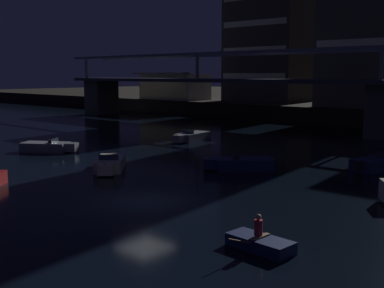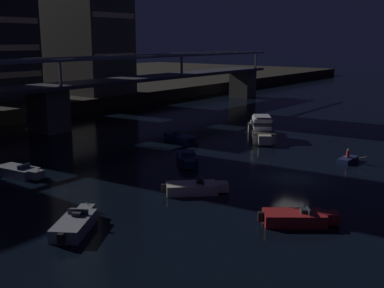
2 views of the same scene
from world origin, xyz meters
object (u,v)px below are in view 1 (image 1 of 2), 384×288
Objects in this scene: speedboat_mid_right at (192,137)px; dinghy_with_paddler at (260,243)px; speedboat_near_center at (48,147)px; speedboat_mid_left at (110,164)px; tower_west_low at (276,38)px; speedboat_mid_center at (241,164)px; speedboat_far_left at (379,163)px; waterfront_pavilion at (174,87)px.

speedboat_mid_right is 1.96× the size of dinghy_with_paddler.
dinghy_with_paddler is (26.87, -7.72, -0.14)m from speedboat_near_center.
speedboat_mid_right is (-5.72, 14.94, 0.00)m from speedboat_mid_left.
speedboat_mid_right is 30.74m from dinghy_with_paddler.
speedboat_mid_center is at bearing -60.32° from tower_west_low.
tower_west_low is 4.76× the size of speedboat_mid_center.
dinghy_with_paddler is at bearing -16.02° from speedboat_near_center.
speedboat_mid_right is (12.61, -35.27, -12.21)m from tower_west_low.
speedboat_mid_center is 9.64m from speedboat_far_left.
tower_west_low is 4.39× the size of speedboat_near_center.
speedboat_mid_right is at bearing 136.58° from dinghy_with_paddler.
speedboat_far_left is (47.81, -29.26, -4.02)m from waterfront_pavilion.
tower_west_low reaches higher than speedboat_mid_left.
tower_west_low is at bearing 130.61° from speedboat_far_left.
speedboat_far_left is (32.18, -37.52, -12.21)m from tower_west_low.
speedboat_mid_right is at bearing -43.71° from waterfront_pavilion.
waterfront_pavilion reaches higher than speedboat_mid_right.
speedboat_far_left is (13.85, 12.68, 0.00)m from speedboat_mid_left.
speedboat_mid_left is at bearing -69.94° from tower_west_low.
speedboat_mid_left is 18.78m from speedboat_far_left.
speedboat_near_center is at bearing -59.62° from waterfront_pavilion.
waterfront_pavilion is 2.81× the size of speedboat_mid_left.
speedboat_mid_left is 0.84× the size of speedboat_mid_right.
speedboat_mid_center and speedboat_mid_right have the same top height.
tower_west_low reaches higher than speedboat_far_left.
speedboat_far_left is 19.07m from dinghy_with_paddler.
speedboat_mid_left is (18.33, -50.20, -12.21)m from tower_west_low.
speedboat_mid_left is 0.85× the size of speedboat_far_left.
tower_west_low is 67.48m from dinghy_with_paddler.
tower_west_low is at bearing 27.87° from waterfront_pavilion.
dinghy_with_paddler is at bearing -43.42° from speedboat_mid_right.
speedboat_mid_left and speedboat_far_left have the same top height.
tower_west_low is 4.79× the size of speedboat_mid_left.
tower_west_low is at bearing 109.67° from speedboat_mid_right.
speedboat_near_center is at bearing -155.19° from speedboat_far_left.
speedboat_near_center is 27.96m from dinghy_with_paddler.
dinghy_with_paddler is at bearing -51.46° from speedboat_mid_center.
speedboat_mid_center is (17.09, 4.56, 0.00)m from speedboat_near_center.
speedboat_near_center and speedboat_mid_center have the same top height.
waterfront_pavilion reaches higher than speedboat_near_center.
speedboat_mid_left and speedboat_mid_right have the same top height.
speedboat_far_left is (24.12, 11.15, 0.00)m from speedboat_near_center.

